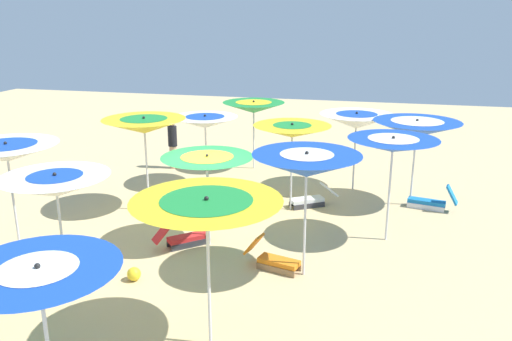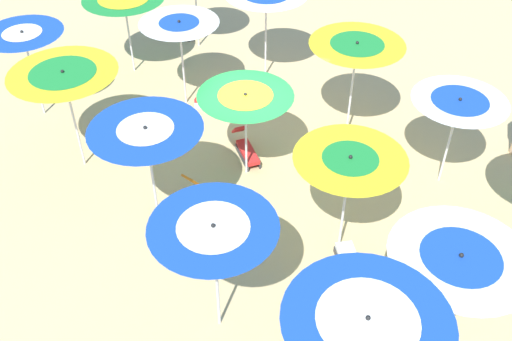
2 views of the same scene
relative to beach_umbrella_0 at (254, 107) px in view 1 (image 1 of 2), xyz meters
The scene contains 21 objects.
ground 6.41m from the beach_umbrella_0, 93.35° to the left, with size 41.84×41.84×0.04m, color #D1B57F.
beach_umbrella_0 is the anchor object (origin of this frame).
beach_umbrella_1 2.29m from the beach_umbrella_0, 65.08° to the left, with size 1.94×1.94×2.18m.
beach_umbrella_2 4.81m from the beach_umbrella_0, 68.41° to the left, with size 2.13×2.13×2.54m.
beach_umbrella_3 8.18m from the beach_umbrella_0, 64.14° to the left, with size 2.16×2.16×2.46m.
beach_umbrella_5 3.70m from the beach_umbrella_0, 156.79° to the left, with size 2.11×2.11×2.34m.
beach_umbrella_6 4.01m from the beach_umbrella_0, 118.08° to the left, with size 2.00×2.00×2.36m.
beach_umbrella_7 6.17m from the beach_umbrella_0, 94.45° to the left, with size 2.01×2.01×2.13m.
beach_umbrella_8 8.87m from the beach_umbrella_0, 80.41° to the left, with size 1.94×1.94×2.34m.
beach_umbrella_10 5.56m from the beach_umbrella_0, 154.32° to the left, with size 2.28×2.28×2.39m.
beach_umbrella_11 6.60m from the beach_umbrella_0, 131.54° to the left, with size 2.00×2.00×2.47m.
beach_umbrella_12 7.59m from the beach_umbrella_0, 111.43° to the left, with size 2.09×2.09×2.57m.
beach_umbrella_13 9.84m from the beach_umbrella_0, 99.84° to the left, with size 2.26×2.26×2.49m.
beach_umbrella_14 11.88m from the beach_umbrella_0, 91.88° to the left, with size 1.91×1.91×2.32m.
lounger_0 6.65m from the beach_umbrella_0, 89.58° to the left, with size 1.14×1.08×0.60m.
lounger_2 8.28m from the beach_umbrella_0, 78.66° to the left, with size 0.50×1.30×0.55m.
lounger_3 4.36m from the beach_umbrella_0, 127.12° to the left, with size 1.31×1.02×0.60m.
lounger_4 6.39m from the beach_umbrella_0, 154.63° to the left, with size 1.30×0.56×0.73m.
lounger_5 7.52m from the beach_umbrella_0, 107.12° to the left, with size 1.24×0.65×0.68m.
beachgoer_0 2.97m from the beach_umbrella_0, 13.06° to the left, with size 0.30×0.30×1.65m.
beach_ball 8.33m from the beach_umbrella_0, 86.98° to the left, with size 0.27×0.27×0.27m, color yellow.
Camera 1 is at (-3.73, 10.48, 5.06)m, focal length 36.83 mm.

